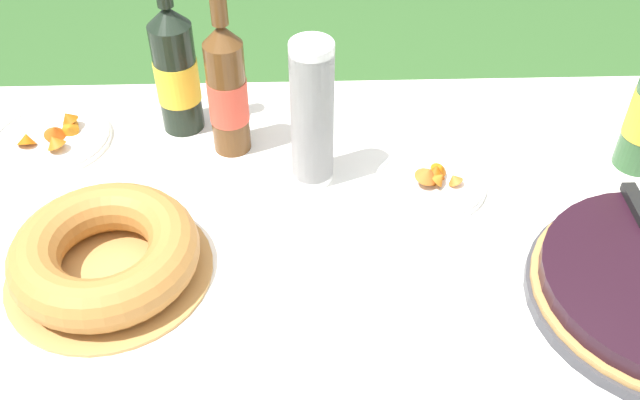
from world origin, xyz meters
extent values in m
cube|color=brown|center=(0.00, 0.00, 0.70)|extent=(1.66, 1.16, 0.03)
cylinder|color=brown|center=(-0.77, 0.52, 0.34)|extent=(0.06, 0.06, 0.69)
cube|color=white|center=(0.00, 0.00, 0.72)|extent=(1.67, 1.17, 0.00)
cube|color=white|center=(0.00, 0.58, 0.67)|extent=(1.67, 0.00, 0.10)
cube|color=black|center=(0.42, 0.12, 0.79)|extent=(0.02, 0.09, 0.01)
cylinder|color=#B78447|center=(-0.39, 0.06, 0.73)|extent=(0.31, 0.31, 0.01)
torus|color=#AD7033|center=(-0.39, 0.06, 0.77)|extent=(0.28, 0.28, 0.08)
cylinder|color=white|center=(-0.08, 0.28, 0.77)|extent=(0.07, 0.07, 0.09)
cylinder|color=white|center=(-0.08, 0.28, 0.79)|extent=(0.07, 0.07, 0.09)
cylinder|color=white|center=(-0.08, 0.28, 0.80)|extent=(0.07, 0.07, 0.09)
cylinder|color=white|center=(-0.08, 0.28, 0.81)|extent=(0.07, 0.07, 0.09)
cylinder|color=white|center=(-0.08, 0.28, 0.83)|extent=(0.07, 0.07, 0.09)
cylinder|color=white|center=(-0.08, 0.28, 0.84)|extent=(0.07, 0.07, 0.09)
cylinder|color=white|center=(-0.08, 0.28, 0.85)|extent=(0.07, 0.07, 0.09)
cylinder|color=white|center=(-0.08, 0.28, 0.86)|extent=(0.07, 0.07, 0.09)
cylinder|color=white|center=(-0.08, 0.28, 0.88)|extent=(0.07, 0.07, 0.09)
cylinder|color=white|center=(-0.08, 0.28, 0.89)|extent=(0.07, 0.07, 0.09)
cylinder|color=white|center=(-0.08, 0.28, 0.90)|extent=(0.07, 0.07, 0.09)
cylinder|color=white|center=(-0.08, 0.28, 0.92)|extent=(0.07, 0.07, 0.09)
cylinder|color=white|center=(-0.08, 0.28, 0.93)|extent=(0.07, 0.07, 0.09)
cylinder|color=white|center=(-0.08, 0.28, 0.94)|extent=(0.07, 0.07, 0.09)
torus|color=white|center=(-0.08, 0.28, 0.99)|extent=(0.07, 0.07, 0.01)
cylinder|color=brown|center=(-0.22, 0.37, 0.83)|extent=(0.07, 0.07, 0.21)
cylinder|color=#E54C38|center=(-0.22, 0.37, 0.83)|extent=(0.07, 0.07, 0.08)
cone|color=brown|center=(-0.22, 0.37, 0.96)|extent=(0.07, 0.07, 0.04)
cylinder|color=brown|center=(-0.22, 0.37, 1.01)|extent=(0.03, 0.03, 0.06)
cylinder|color=black|center=(-0.32, 0.44, 0.83)|extent=(0.08, 0.08, 0.21)
cylinder|color=yellow|center=(-0.32, 0.44, 0.83)|extent=(0.08, 0.08, 0.08)
cone|color=black|center=(-0.32, 0.44, 0.96)|extent=(0.08, 0.08, 0.04)
cylinder|color=white|center=(-0.56, 0.39, 0.73)|extent=(0.22, 0.22, 0.01)
torus|color=white|center=(-0.56, 0.39, 0.74)|extent=(0.22, 0.22, 0.01)
cone|color=#B96D15|center=(-0.52, 0.40, 0.75)|extent=(0.05, 0.04, 0.04)
cone|color=#AC5C13|center=(-0.54, 0.36, 0.76)|extent=(0.04, 0.04, 0.04)
cone|color=#BB530A|center=(-0.60, 0.38, 0.75)|extent=(0.05, 0.05, 0.04)
cone|color=#AB6715|center=(-0.52, 0.43, 0.75)|extent=(0.04, 0.04, 0.04)
cone|color=#B74A11|center=(-0.55, 0.39, 0.75)|extent=(0.05, 0.05, 0.04)
cone|color=#B94F0B|center=(-0.53, 0.43, 0.76)|extent=(0.05, 0.05, 0.03)
cylinder|color=white|center=(0.13, 0.25, 0.73)|extent=(0.19, 0.19, 0.01)
torus|color=white|center=(0.13, 0.25, 0.74)|extent=(0.19, 0.19, 0.01)
cone|color=#BF6221|center=(0.12, 0.24, 0.76)|extent=(0.05, 0.05, 0.03)
cone|color=#C66222|center=(0.13, 0.25, 0.76)|extent=(0.04, 0.04, 0.03)
cone|color=#BE630C|center=(0.14, 0.26, 0.76)|extent=(0.05, 0.04, 0.03)
cone|color=#A8510D|center=(0.13, 0.25, 0.75)|extent=(0.05, 0.05, 0.04)
cone|color=#AA4709|center=(0.13, 0.25, 0.76)|extent=(0.05, 0.05, 0.03)
cone|color=#CD6723|center=(0.16, 0.24, 0.75)|extent=(0.03, 0.04, 0.03)
cone|color=#BC6719|center=(0.14, 0.23, 0.76)|extent=(0.04, 0.04, 0.04)
cone|color=#CB520A|center=(0.12, 0.25, 0.75)|extent=(0.04, 0.04, 0.02)
camera|label=1|loc=(-0.09, -0.68, 1.54)|focal=40.00mm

